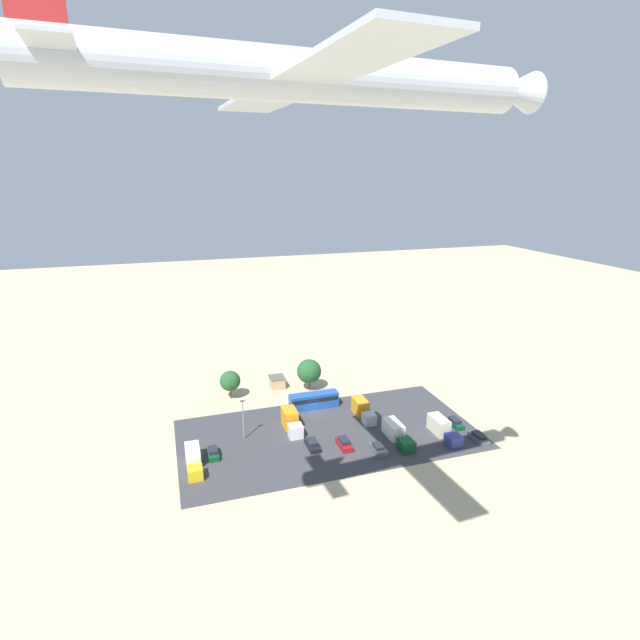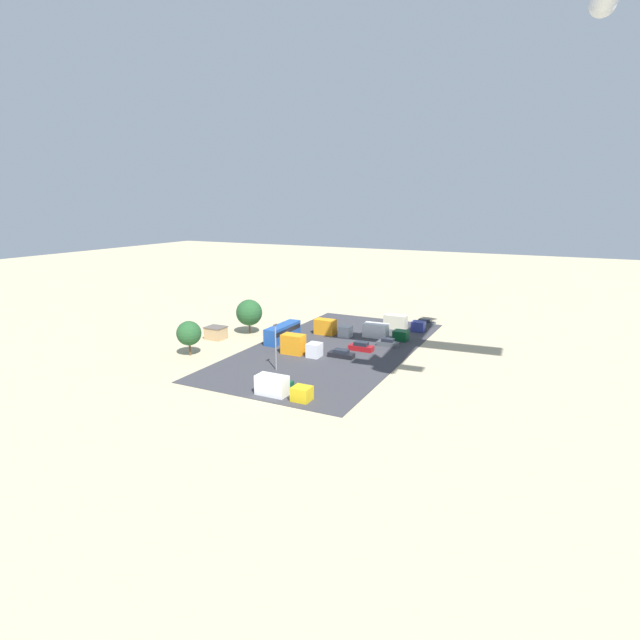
% 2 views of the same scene
% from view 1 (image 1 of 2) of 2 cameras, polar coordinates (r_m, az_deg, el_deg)
% --- Properties ---
extents(ground_plane, '(400.00, 400.00, 0.00)m').
position_cam_1_polar(ground_plane, '(103.74, -0.67, -10.55)').
color(ground_plane, tan).
extents(parking_lot_surface, '(55.09, 28.54, 0.08)m').
position_cam_1_polar(parking_lot_surface, '(96.03, 0.99, -12.88)').
color(parking_lot_surface, '#38383D').
rests_on(parking_lot_surface, ground).
extents(shed_building, '(3.36, 3.88, 2.56)m').
position_cam_1_polar(shed_building, '(115.15, -4.93, -7.07)').
color(shed_building, tan).
rests_on(shed_building, ground).
extents(bus, '(10.23, 2.55, 3.20)m').
position_cam_1_polar(bus, '(104.87, -0.72, -9.14)').
color(bus, '#1E4C9E').
rests_on(bus, ground).
extents(parked_car_0, '(1.84, 4.54, 1.65)m').
position_cam_1_polar(parked_car_0, '(91.64, 2.77, -13.92)').
color(parked_car_0, maroon).
rests_on(parked_car_0, ground).
extents(parked_car_1, '(1.74, 4.70, 1.48)m').
position_cam_1_polar(parked_car_1, '(97.85, 17.68, -12.69)').
color(parked_car_1, '#4C5156').
rests_on(parked_car_1, ground).
extents(parked_car_2, '(1.76, 4.03, 1.49)m').
position_cam_1_polar(parked_car_2, '(90.62, 6.65, -14.44)').
color(parked_car_2, '#4C5156').
rests_on(parked_car_2, ground).
extents(parked_car_3, '(1.89, 4.63, 1.43)m').
position_cam_1_polar(parked_car_3, '(91.48, -0.89, -14.02)').
color(parked_car_3, black).
rests_on(parked_car_3, ground).
extents(parked_car_4, '(1.78, 4.42, 1.49)m').
position_cam_1_polar(parked_car_4, '(101.86, 15.14, -11.26)').
color(parked_car_4, '#0C4723').
rests_on(parked_car_4, ground).
extents(parked_car_5, '(1.79, 4.13, 1.50)m').
position_cam_1_polar(parked_car_5, '(90.86, -12.13, -14.63)').
color(parked_car_5, '#0C4723').
rests_on(parked_car_5, ground).
extents(parked_truck_0, '(2.42, 8.87, 3.02)m').
position_cam_1_polar(parked_truck_0, '(97.37, 13.85, -12.01)').
color(parked_truck_0, navy).
rests_on(parked_truck_0, ground).
extents(parked_truck_1, '(2.50, 9.19, 2.85)m').
position_cam_1_polar(parked_truck_1, '(94.44, 8.77, -12.69)').
color(parked_truck_1, '#0C4723').
rests_on(parked_truck_1, ground).
extents(parked_truck_2, '(2.35, 8.40, 2.83)m').
position_cam_1_polar(parked_truck_2, '(88.45, -14.26, -15.21)').
color(parked_truck_2, gold).
rests_on(parked_truck_2, ground).
extents(parked_truck_3, '(2.38, 7.92, 3.16)m').
position_cam_1_polar(parked_truck_3, '(101.82, 4.89, -10.20)').
color(parked_truck_3, '#ADB2B7').
rests_on(parked_truck_3, ground).
extents(parked_truck_4, '(2.53, 7.47, 3.58)m').
position_cam_1_polar(parked_truck_4, '(96.83, -3.30, -11.51)').
color(parked_truck_4, silver).
rests_on(parked_truck_4, ground).
extents(tree_near_shed, '(4.42, 4.42, 6.32)m').
position_cam_1_polar(tree_near_shed, '(109.91, -10.24, -6.87)').
color(tree_near_shed, brown).
rests_on(tree_near_shed, ground).
extents(tree_apron_mid, '(5.44, 5.44, 7.26)m').
position_cam_1_polar(tree_apron_mid, '(112.14, -1.25, -5.88)').
color(tree_apron_mid, brown).
rests_on(tree_apron_mid, ground).
extents(light_pole_lot_centre, '(0.90, 0.28, 7.73)m').
position_cam_1_polar(light_pole_lot_centre, '(93.37, -8.78, -10.98)').
color(light_pole_lot_centre, gray).
rests_on(light_pole_lot_centre, ground).
extents(airplane, '(41.51, 34.63, 9.49)m').
position_cam_1_polar(airplane, '(41.47, -0.68, 26.04)').
color(airplane, silver).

